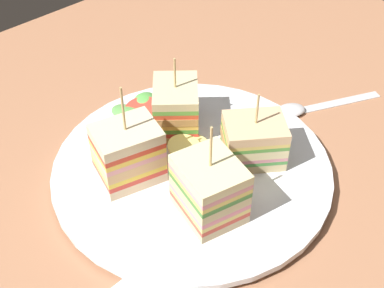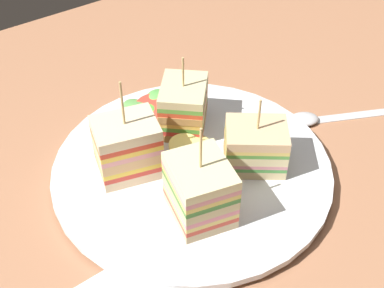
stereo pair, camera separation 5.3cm
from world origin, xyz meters
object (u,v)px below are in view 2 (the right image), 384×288
Objects in this scene: plate at (192,169)px; sandwich_wedge_0 at (183,107)px; sandwich_wedge_1 at (128,147)px; sandwich_wedge_3 at (255,146)px; spoon at (318,118)px; chip_pile at (196,154)px; sandwich_wedge_2 at (200,190)px.

plate is 7.39cm from sandwich_wedge_0.
plate is at bearing -13.89° from sandwich_wedge_1.
sandwich_wedge_3 is 12.95cm from spoon.
sandwich_wedge_1 reaches higher than chip_pile.
sandwich_wedge_2 reaches higher than spoon.
plate is 7.23cm from sandwich_wedge_3.
plate is 7.57cm from sandwich_wedge_1.
sandwich_wedge_2 is 1.54× the size of chip_pile.
sandwich_wedge_0 is 13.19cm from sandwich_wedge_2.
sandwich_wedge_3 is at bearing -15.90° from sandwich_wedge_1.
chip_pile is (6.49, -2.85, -2.32)cm from sandwich_wedge_1.
sandwich_wedge_1 is at bearing 150.70° from plate.
sandwich_wedge_2 is 1.26× the size of sandwich_wedge_3.
spoon is (17.80, -1.50, -0.46)cm from plate.
plate is at bearing 3.73° from sandwich_wedge_3.
sandwich_wedge_2 is at bearing -58.82° from sandwich_wedge_1.
sandwich_wedge_1 is at bearing 29.44° from sandwich_wedge_2.
chip_pile is 0.51× the size of spoon.
sandwich_wedge_1 is 0.82× the size of spoon.
sandwich_wedge_3 is (2.48, -9.47, -0.36)cm from sandwich_wedge_0.
sandwich_wedge_3 is at bearing -39.96° from chip_pile.
sandwich_wedge_0 is (3.02, 5.86, 3.35)cm from plate.
sandwich_wedge_0 is 9.80cm from sandwich_wedge_3.
chip_pile reaches higher than spoon.
sandwich_wedge_1 reaches higher than spoon.
sandwich_wedge_0 is 0.67× the size of spoon.
sandwich_wedge_0 is 16.94cm from spoon.
spoon is (21.00, 4.27, -4.11)cm from sandwich_wedge_2.
sandwich_wedge_1 is 7.46cm from chip_pile.
chip_pile reaches higher than plate.
sandwich_wedge_1 is (-8.76, -2.64, 0.38)cm from sandwich_wedge_0.
sandwich_wedge_1 is at bearing 13.70° from spoon.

